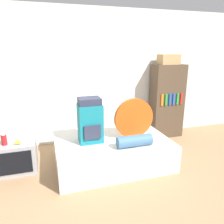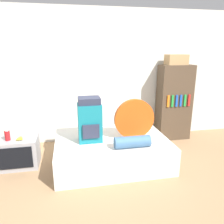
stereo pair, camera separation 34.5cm
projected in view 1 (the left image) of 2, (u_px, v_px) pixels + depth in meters
The scene contains 11 objects.
ground_plane at pixel (113, 184), 3.07m from camera, with size 16.00×16.00×0.00m, color #997551.
wall_back at pixel (87, 78), 4.28m from camera, with size 8.00×0.05×2.60m.
bed at pixel (111, 150), 3.63m from camera, with size 1.80×1.28×0.43m.
backpack at pixel (90, 121), 3.37m from camera, with size 0.36×0.33×0.70m.
tent_bag at pixel (134, 118), 3.55m from camera, with size 0.65×0.07×0.65m.
sleeping_roll at pixel (134, 141), 3.26m from camera, with size 0.54×0.18×0.18m.
television at pixel (16, 157), 3.36m from camera, with size 0.61×0.46×0.47m.
canister at pixel (4, 140), 3.21m from camera, with size 0.08×0.08×0.17m.
banana_bunch at pixel (18, 142), 3.28m from camera, with size 0.12×0.16×0.03m.
bookshelf at pixel (167, 101), 4.65m from camera, with size 0.67×0.38×1.54m.
cardboard_box at pixel (169, 59), 4.41m from camera, with size 0.40×0.27×0.20m.
Camera 1 is at (-0.80, -2.55, 1.83)m, focal length 35.00 mm.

